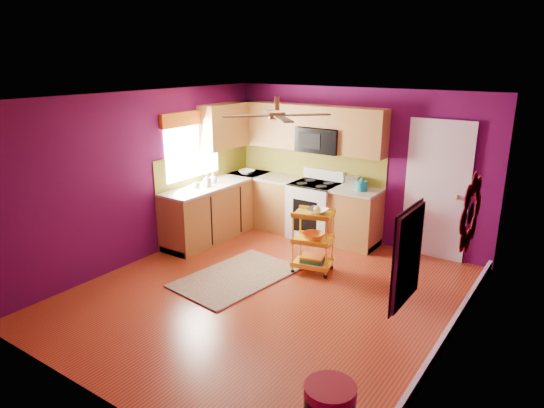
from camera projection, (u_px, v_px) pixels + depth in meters
The scene contains 17 objects.
ground at pixel (268, 294), 6.29m from camera, with size 5.00×5.00×0.00m, color maroon.
room_envelope at pixel (269, 172), 5.80m from camera, with size 4.54×5.04×2.52m.
lower_cabinets at pixel (264, 210), 8.33m from camera, with size 2.81×2.31×0.94m.
electric_range at pixel (315, 210), 8.17m from camera, with size 0.76×0.66×1.13m.
upper_cabinetry at pixel (281, 128), 8.16m from camera, with size 2.80×2.30×1.26m.
left_window at pixel (192, 135), 7.82m from camera, with size 0.08×1.35×1.08m.
panel_door at pixel (437, 192), 7.21m from camera, with size 0.95×0.11×2.15m.
right_wall_art at pixel (447, 230), 4.40m from camera, with size 0.04×2.74×1.04m.
ceiling_fan at pixel (277, 114), 5.79m from camera, with size 1.01×1.01×0.26m.
shag_rug at pixel (236, 277), 6.75m from camera, with size 1.04×1.70×0.02m, color #321B10.
rolling_cart at pixel (313, 238), 6.81m from camera, with size 0.62×0.51×0.98m.
teal_kettle at pixel (362, 186), 7.57m from camera, with size 0.18×0.18×0.21m.
toaster at pixel (353, 182), 7.79m from camera, with size 0.22×0.15×0.18m, color beige.
soap_bottle_a at pixel (207, 180), 7.80m from camera, with size 0.10×0.10×0.21m, color #EA3F72.
soap_bottle_b at pixel (213, 178), 8.04m from camera, with size 0.14×0.14×0.18m, color white.
counter_dish at pixel (247, 172), 8.69m from camera, with size 0.28×0.28×0.07m, color white.
counter_cup at pixel (196, 185), 7.74m from camera, with size 0.12×0.12×0.09m, color white.
Camera 1 is at (3.26, -4.66, 2.94)m, focal length 32.00 mm.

